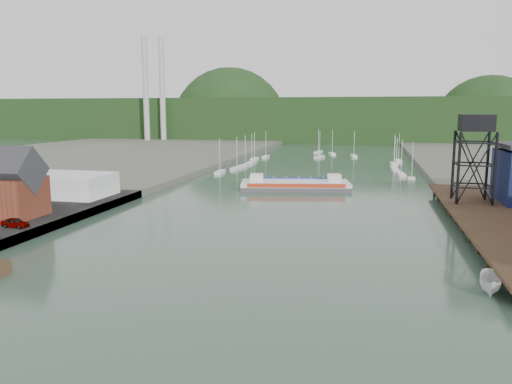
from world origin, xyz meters
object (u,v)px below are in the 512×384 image
at_px(lift_tower, 476,128).
at_px(harbor_building, 3,189).
at_px(chain_ferry, 295,185).
at_px(car_west_a, 15,223).
at_px(motorboat, 491,284).

bearing_deg(lift_tower, harbor_building, -160.02).
distance_m(lift_tower, chain_ferry, 43.92).
height_order(harbor_building, car_west_a, harbor_building).
bearing_deg(lift_tower, chain_ferry, 149.96).
height_order(chain_ferry, motorboat, chain_ferry).
relative_size(harbor_building, lift_tower, 0.76).
bearing_deg(harbor_building, chain_ferry, 49.83).
xyz_separation_m(lift_tower, car_west_a, (-69.83, -34.56, -13.32)).
distance_m(harbor_building, motorboat, 73.05).
xyz_separation_m(chain_ferry, car_west_a, (-33.97, -55.30, 1.26)).
xyz_separation_m(harbor_building, car_west_a, (7.17, -6.56, -3.76)).
relative_size(lift_tower, car_west_a, 3.74).
xyz_separation_m(harbor_building, lift_tower, (77.00, 28.00, 9.56)).
height_order(harbor_building, motorboat, harbor_building).
height_order(lift_tower, car_west_a, lift_tower).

